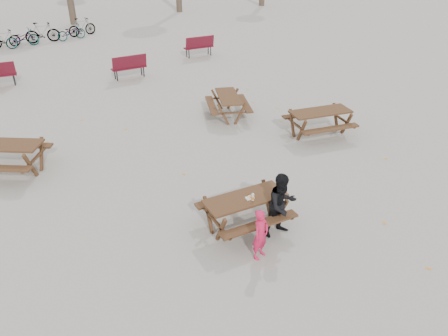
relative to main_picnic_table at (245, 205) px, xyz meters
name	(u,v)px	position (x,y,z in m)	size (l,w,h in m)	color
ground	(245,226)	(0.00, 0.00, -0.59)	(80.00, 80.00, 0.00)	gray
main_picnic_table	(245,205)	(0.00, 0.00, 0.00)	(1.80, 1.45, 0.78)	#3A1F15
food_tray	(250,198)	(0.06, -0.08, 0.21)	(0.18, 0.11, 0.04)	white
bread_roll	(250,196)	(0.06, -0.08, 0.25)	(0.14, 0.06, 0.05)	tan
soda_bottle	(253,197)	(0.08, -0.16, 0.26)	(0.07, 0.07, 0.17)	silver
child	(261,234)	(-0.23, -1.01, -0.03)	(0.41, 0.27, 1.11)	#D51A48
adult	(282,205)	(0.57, -0.55, 0.14)	(0.71, 0.55, 1.46)	black
picnic_table_east	(319,123)	(4.49, 3.09, -0.18)	(1.90, 1.53, 0.82)	#3A1F15
picnic_table_north	(6,158)	(-4.46, 5.08, -0.16)	(1.99, 1.60, 0.86)	#3A1F15
picnic_table_far	(228,106)	(2.67, 5.79, -0.21)	(1.75, 1.41, 0.75)	#3A1F15
park_bench_row	(81,66)	(-0.91, 12.60, -0.07)	(11.95, 2.35, 1.03)	maroon
bicycle_row	(33,35)	(-2.00, 19.88, -0.10)	(7.40, 2.49, 1.11)	black
fallen_leaves	(215,172)	(0.50, 2.50, -0.58)	(11.00, 11.00, 0.01)	gold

